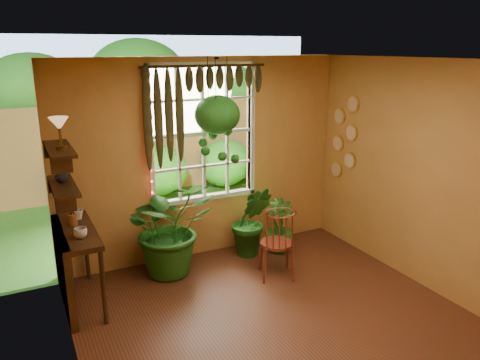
% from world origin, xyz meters
% --- Properties ---
extents(floor, '(4.50, 4.50, 0.00)m').
position_xyz_m(floor, '(0.00, 0.00, 0.00)').
color(floor, '#572B19').
rests_on(floor, ground).
extents(ceiling, '(4.50, 4.50, 0.00)m').
position_xyz_m(ceiling, '(0.00, 0.00, 2.70)').
color(ceiling, white).
rests_on(ceiling, wall_back).
extents(wall_back, '(4.00, 0.00, 4.00)m').
position_xyz_m(wall_back, '(0.00, 2.25, 1.35)').
color(wall_back, '#C68643').
rests_on(wall_back, floor).
extents(wall_left, '(0.00, 4.50, 4.50)m').
position_xyz_m(wall_left, '(-2.00, 0.00, 1.35)').
color(wall_left, '#C68643').
rests_on(wall_left, floor).
extents(wall_right, '(0.00, 4.50, 4.50)m').
position_xyz_m(wall_right, '(2.00, 0.00, 1.35)').
color(wall_right, '#C68643').
rests_on(wall_right, floor).
extents(window, '(1.52, 0.10, 1.86)m').
position_xyz_m(window, '(0.00, 2.28, 1.70)').
color(window, silver).
rests_on(window, wall_back).
extents(valance_vine, '(1.70, 0.12, 1.10)m').
position_xyz_m(valance_vine, '(-0.08, 2.16, 2.28)').
color(valance_vine, '#35200E').
rests_on(valance_vine, window).
extents(string_lights, '(0.03, 0.03, 1.54)m').
position_xyz_m(string_lights, '(-0.76, 2.19, 1.75)').
color(string_lights, '#FF2633').
rests_on(string_lights, window).
extents(wall_plates, '(0.04, 0.32, 1.10)m').
position_xyz_m(wall_plates, '(1.98, 1.79, 1.55)').
color(wall_plates, '#FCF5CE').
rests_on(wall_plates, wall_right).
extents(counter_ledge, '(0.40, 1.20, 0.90)m').
position_xyz_m(counter_ledge, '(-1.91, 1.60, 0.55)').
color(counter_ledge, '#35200E').
rests_on(counter_ledge, floor).
extents(shelf_lower, '(0.25, 0.90, 0.04)m').
position_xyz_m(shelf_lower, '(-1.88, 1.60, 1.40)').
color(shelf_lower, '#35200E').
rests_on(shelf_lower, wall_left).
extents(shelf_upper, '(0.25, 0.90, 0.04)m').
position_xyz_m(shelf_upper, '(-1.88, 1.60, 1.80)').
color(shelf_upper, '#35200E').
rests_on(shelf_upper, wall_left).
extents(backyard, '(14.00, 10.00, 12.00)m').
position_xyz_m(backyard, '(0.24, 6.87, 1.28)').
color(backyard, '#245D1A').
rests_on(backyard, ground).
extents(windsor_chair, '(0.55, 0.56, 1.13)m').
position_xyz_m(windsor_chair, '(0.50, 1.15, 0.33)').
color(windsor_chair, maroon).
rests_on(windsor_chair, floor).
extents(potted_plant_left, '(1.19, 1.05, 1.25)m').
position_xyz_m(potted_plant_left, '(-0.64, 1.87, 0.62)').
color(potted_plant_left, '#184813').
rests_on(potted_plant_left, floor).
extents(potted_plant_mid, '(0.68, 0.63, 1.00)m').
position_xyz_m(potted_plant_mid, '(0.52, 1.87, 0.50)').
color(potted_plant_mid, '#184813').
rests_on(potted_plant_mid, floor).
extents(potted_plant_right, '(0.46, 0.46, 0.75)m').
position_xyz_m(potted_plant_right, '(0.93, 1.80, 0.38)').
color(potted_plant_right, '#184813').
rests_on(potted_plant_right, floor).
extents(hanging_basket, '(0.59, 0.59, 1.37)m').
position_xyz_m(hanging_basket, '(0.09, 2.00, 1.91)').
color(hanging_basket, black).
rests_on(hanging_basket, ceiling).
extents(cup_a, '(0.15, 0.15, 0.11)m').
position_xyz_m(cup_a, '(-1.78, 1.32, 0.95)').
color(cup_a, silver).
rests_on(cup_a, counter_ledge).
extents(cup_b, '(0.15, 0.15, 0.11)m').
position_xyz_m(cup_b, '(-1.72, 1.90, 0.95)').
color(cup_b, beige).
rests_on(cup_b, counter_ledge).
extents(brush_jar, '(0.10, 0.10, 0.37)m').
position_xyz_m(brush_jar, '(-1.80, 1.73, 1.04)').
color(brush_jar, brown).
rests_on(brush_jar, counter_ledge).
extents(shelf_vase, '(0.18, 0.18, 0.15)m').
position_xyz_m(shelf_vase, '(-1.87, 1.71, 1.49)').
color(shelf_vase, '#B2AD99').
rests_on(shelf_vase, shelf_lower).
extents(tiffany_lamp, '(0.20, 0.20, 0.33)m').
position_xyz_m(tiffany_lamp, '(-1.86, 1.50, 2.06)').
color(tiffany_lamp, brown).
rests_on(tiffany_lamp, shelf_upper).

